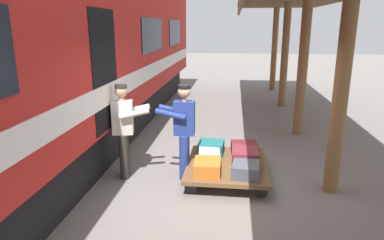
# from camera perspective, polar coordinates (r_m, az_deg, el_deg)

# --- Properties ---
(ground_plane) EXTENTS (60.00, 60.00, 0.00)m
(ground_plane) POSITION_cam_1_polar(r_m,az_deg,el_deg) (6.17, 4.39, -10.51)
(ground_plane) COLOR slate
(train_car) EXTENTS (3.02, 19.95, 4.00)m
(train_car) POSITION_cam_1_polar(r_m,az_deg,el_deg) (6.67, -26.43, 8.36)
(train_car) COLOR #B21E19
(train_car) RESTS_ON ground_plane
(luggage_cart) EXTENTS (1.42, 1.75, 0.28)m
(luggage_cart) POSITION_cam_1_polar(r_m,az_deg,el_deg) (6.35, 5.75, -7.40)
(luggage_cart) COLOR brown
(luggage_cart) RESTS_ON ground_plane
(suitcase_gray_aluminum) EXTENTS (0.43, 0.66, 0.21)m
(suitcase_gray_aluminum) POSITION_cam_1_polar(r_m,az_deg,el_deg) (6.31, 2.86, -6.06)
(suitcase_gray_aluminum) COLOR #9EA0A5
(suitcase_gray_aluminum) RESTS_ON luggage_cart
(suitcase_slate_roller) EXTENTS (0.49, 0.61, 0.22)m
(suitcase_slate_roller) POSITION_cam_1_polar(r_m,az_deg,el_deg) (5.86, 8.85, -7.94)
(suitcase_slate_roller) COLOR #4C515B
(suitcase_slate_roller) RESTS_ON luggage_cart
(suitcase_teal_softside) EXTENTS (0.51, 0.52, 0.23)m
(suitcase_teal_softside) POSITION_cam_1_polar(r_m,az_deg,el_deg) (6.76, 3.16, -4.53)
(suitcase_teal_softside) COLOR #1E666B
(suitcase_teal_softside) RESTS_ON luggage_cart
(suitcase_maroon_trunk) EXTENTS (0.53, 0.52, 0.22)m
(suitcase_maroon_trunk) POSITION_cam_1_polar(r_m,az_deg,el_deg) (6.75, 8.61, -4.73)
(suitcase_maroon_trunk) COLOR maroon
(suitcase_maroon_trunk) RESTS_ON luggage_cart
(suitcase_burgundy_valise) EXTENTS (0.47, 0.56, 0.27)m
(suitcase_burgundy_valise) POSITION_cam_1_polar(r_m,az_deg,el_deg) (6.29, 8.73, -6.00)
(suitcase_burgundy_valise) COLOR maroon
(suitcase_burgundy_valise) RESTS_ON luggage_cart
(suitcase_orange_carryall) EXTENTS (0.45, 0.54, 0.22)m
(suitcase_orange_carryall) POSITION_cam_1_polar(r_m,az_deg,el_deg) (5.87, 2.52, -7.71)
(suitcase_orange_carryall) COLOR #CC6B23
(suitcase_orange_carryall) RESTS_ON luggage_cart
(porter_in_overalls) EXTENTS (0.67, 0.43, 1.70)m
(porter_in_overalls) POSITION_cam_1_polar(r_m,az_deg,el_deg) (6.11, -1.45, -1.44)
(porter_in_overalls) COLOR navy
(porter_in_overalls) RESTS_ON ground_plane
(porter_by_door) EXTENTS (0.72, 0.52, 1.70)m
(porter_by_door) POSITION_cam_1_polar(r_m,az_deg,el_deg) (6.27, -11.09, -1.29)
(porter_by_door) COLOR #332D28
(porter_by_door) RESTS_ON ground_plane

